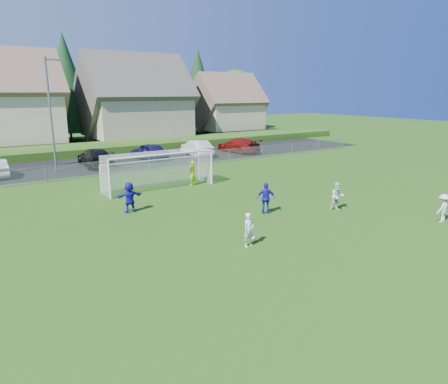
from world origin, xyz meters
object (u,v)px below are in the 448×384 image
Objects in this scene: soccer_ball at (254,239)px; car_g at (238,145)px; goalkeeper at (192,173)px; soccer_goal at (157,164)px; player_blue_b at (129,197)px; player_white_a at (249,230)px; car_d at (95,157)px; car_e at (149,151)px; player_blue_a at (266,198)px; car_f at (197,148)px; player_white_b at (337,196)px; player_white_c at (443,208)px.

car_g is (14.90, 21.80, 0.67)m from soccer_ball.
soccer_goal is at bearing -33.25° from goalkeeper.
player_blue_b is 0.31× the size of car_g.
player_white_a is at bearing 110.24° from player_blue_b.
soccer_ball is at bearing 53.80° from goalkeeper.
soccer_ball is at bearing 50.31° from car_g.
player_white_a is 0.27× the size of car_d.
player_blue_a is at bearing 76.67° from car_e.
soccer_ball is 26.42m from car_g.
car_f is at bearing -141.69° from goalkeeper.
car_d is 1.00× the size of car_g.
player_blue_a reaches higher than player_white_b.
car_f is (5.01, -0.51, -0.00)m from car_e.
car_f is 4.92m from car_g.
goalkeeper is 2.57m from soccer_goal.
car_f is at bearing 65.79° from soccer_ball.
car_f reaches higher than car_g.
player_blue_a reaches higher than player_white_a.
player_white_c is at bearing -23.87° from player_white_a.
car_g is 0.73× the size of soccer_goal.
player_blue_b is (-12.47, 10.36, 0.12)m from player_white_c.
car_e is 5.04m from car_f.
player_blue_b is at bearing 11.62° from goalkeeper.
soccer_goal reaches higher than player_white_a.
player_blue_a reaches higher than car_f.
car_e is at bearing 1.28° from car_f.
player_blue_b reaches higher than car_d.
player_white_b is 21.62m from car_e.
player_blue_a is at bearing 52.59° from car_g.
player_blue_a is 0.35× the size of car_f.
player_blue_a is 0.36× the size of car_e.
player_white_b is 11.37m from player_blue_b.
car_f is (10.36, 0.15, 0.01)m from car_d.
soccer_goal is at bearing 61.48° from car_e.
car_g is at bearing -178.14° from car_f.
car_d is at bearing 95.98° from soccer_goal.
player_blue_a reaches higher than soccer_ball.
player_white_b is 0.29× the size of car_g.
soccer_ball is at bearing -19.37° from player_white_c.
player_blue_a reaches higher than player_blue_b.
player_white_b reaches higher than player_white_a.
player_white_c is at bearing 114.59° from car_d.
soccer_ball is 11.46m from goalkeeper.
player_white_c is 26.27m from car_e.
player_white_c is 25.49m from car_g.
car_g is at bearing -177.98° from car_d.
car_f is at bearing -176.05° from car_d.
soccer_goal reaches higher than player_blue_b.
car_e is (5.34, 0.65, 0.02)m from car_d.
soccer_goal is (-2.32, 8.64, 0.77)m from player_blue_a.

